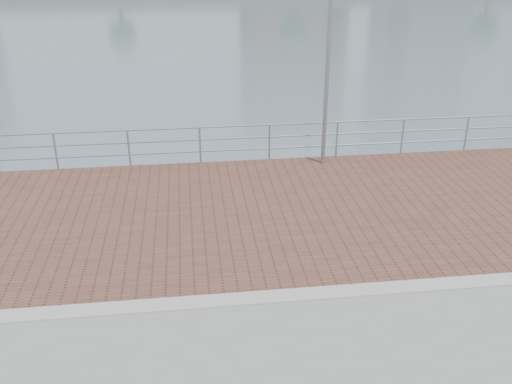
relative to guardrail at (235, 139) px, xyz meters
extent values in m
plane|color=slate|center=(0.00, -7.00, -2.69)|extent=(400.00, 400.00, 0.00)
cube|color=brown|center=(0.00, -3.40, -0.68)|extent=(40.00, 6.80, 0.02)
cube|color=#B7B5AD|center=(0.00, -7.00, -0.66)|extent=(40.00, 0.40, 0.06)
cylinder|color=#8C9EA8|center=(-5.13, 0.00, -0.14)|extent=(0.06, 0.06, 1.10)
cylinder|color=#8C9EA8|center=(-3.08, 0.00, -0.14)|extent=(0.06, 0.06, 1.10)
cylinder|color=#8C9EA8|center=(-1.03, 0.00, -0.14)|extent=(0.06, 0.06, 1.10)
cylinder|color=#8C9EA8|center=(1.03, 0.00, -0.14)|extent=(0.06, 0.06, 1.10)
cylinder|color=#8C9EA8|center=(3.08, 0.00, -0.14)|extent=(0.06, 0.06, 1.10)
cylinder|color=#8C9EA8|center=(5.13, 0.00, -0.14)|extent=(0.06, 0.06, 1.10)
cylinder|color=#8C9EA8|center=(7.18, 0.00, -0.14)|extent=(0.06, 0.06, 1.10)
cylinder|color=#8C9EA8|center=(0.00, 0.00, 0.41)|extent=(39.00, 0.05, 0.05)
cylinder|color=#8C9EA8|center=(0.00, 0.00, 0.03)|extent=(39.00, 0.05, 0.05)
cylinder|color=#8C9EA8|center=(0.00, 0.00, -0.33)|extent=(39.00, 0.05, 0.05)
cylinder|color=gray|center=(2.55, -0.50, 2.22)|extent=(0.12, 0.12, 5.83)
camera|label=1|loc=(-1.35, -15.78, 5.68)|focal=40.00mm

